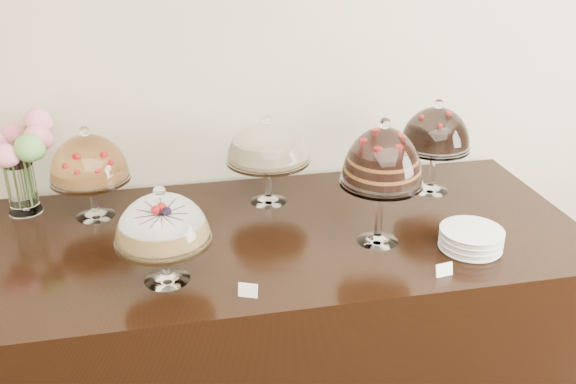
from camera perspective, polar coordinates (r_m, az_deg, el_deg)
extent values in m
cube|color=beige|center=(2.75, 3.45, 13.72)|extent=(5.00, 0.04, 3.00)
cube|color=black|center=(2.62, -0.23, -12.13)|extent=(2.20, 1.00, 0.90)
cone|color=white|center=(2.12, -10.70, -7.34)|extent=(0.15, 0.15, 0.02)
cylinder|color=white|center=(2.09, -10.85, -5.72)|extent=(0.03, 0.03, 0.11)
cylinder|color=white|center=(2.06, -10.99, -4.22)|extent=(0.31, 0.31, 0.01)
cylinder|color=tan|center=(2.04, -11.07, -3.30)|extent=(0.26, 0.26, 0.06)
sphere|color=red|center=(2.04, -9.29, -1.84)|extent=(0.02, 0.02, 0.02)
sphere|color=red|center=(2.06, -12.63, -1.79)|extent=(0.02, 0.02, 0.02)
sphere|color=red|center=(1.96, -11.57, -3.20)|extent=(0.02, 0.02, 0.02)
sphere|color=white|center=(1.98, -11.37, 0.01)|extent=(0.04, 0.04, 0.04)
cone|color=white|center=(2.33, 7.95, -4.02)|extent=(0.15, 0.15, 0.02)
cylinder|color=white|center=(2.28, 8.11, -1.55)|extent=(0.03, 0.03, 0.20)
cylinder|color=white|center=(2.23, 8.27, 0.87)|extent=(0.29, 0.29, 0.01)
cylinder|color=black|center=(2.21, 8.37, 2.29)|extent=(0.20, 0.20, 0.11)
sphere|color=red|center=(2.22, 9.62, 4.07)|extent=(0.02, 0.02, 0.02)
sphere|color=red|center=(2.24, 8.02, 4.34)|extent=(0.02, 0.02, 0.02)
sphere|color=red|center=(2.19, 7.01, 3.91)|extent=(0.02, 0.02, 0.02)
sphere|color=red|center=(2.14, 8.02, 3.36)|extent=(0.02, 0.02, 0.02)
sphere|color=red|center=(2.16, 9.67, 3.46)|extent=(0.02, 0.02, 0.02)
sphere|color=white|center=(2.16, 8.62, 6.05)|extent=(0.04, 0.04, 0.04)
cone|color=white|center=(2.60, -1.75, -0.54)|extent=(0.15, 0.15, 0.02)
cylinder|color=white|center=(2.57, -1.77, 1.24)|extent=(0.03, 0.03, 0.15)
cylinder|color=white|center=(2.54, -1.80, 2.92)|extent=(0.33, 0.33, 0.01)
cylinder|color=beige|center=(2.52, -1.81, 3.85)|extent=(0.27, 0.27, 0.08)
sphere|color=white|center=(2.48, -1.85, 6.47)|extent=(0.04, 0.04, 0.04)
cone|color=white|center=(2.76, 12.53, 0.42)|extent=(0.15, 0.15, 0.02)
cylinder|color=white|center=(2.73, 12.71, 2.22)|extent=(0.03, 0.03, 0.16)
cylinder|color=white|center=(2.70, 12.88, 3.94)|extent=(0.29, 0.29, 0.01)
cylinder|color=black|center=(2.68, 12.98, 4.91)|extent=(0.23, 0.23, 0.09)
sphere|color=red|center=(2.70, 14.09, 6.16)|extent=(0.02, 0.02, 0.02)
sphere|color=red|center=(2.68, 11.83, 6.23)|extent=(0.02, 0.02, 0.02)
sphere|color=red|center=(2.61, 13.34, 5.53)|extent=(0.02, 0.02, 0.02)
sphere|color=white|center=(2.64, 13.25, 7.61)|extent=(0.04, 0.04, 0.04)
cone|color=white|center=(2.59, -16.73, -1.76)|extent=(0.15, 0.15, 0.02)
cylinder|color=white|center=(2.56, -16.94, -0.23)|extent=(0.03, 0.03, 0.13)
cylinder|color=white|center=(2.54, -17.13, 1.19)|extent=(0.30, 0.30, 0.01)
cylinder|color=#B47334|center=(2.53, -17.20, 1.70)|extent=(0.25, 0.25, 0.04)
sphere|color=red|center=(2.53, -15.79, 2.60)|extent=(0.02, 0.02, 0.02)
sphere|color=red|center=(2.58, -16.84, 2.89)|extent=(0.02, 0.02, 0.02)
sphere|color=red|center=(2.56, -18.31, 2.59)|extent=(0.02, 0.02, 0.02)
sphere|color=red|center=(2.50, -18.78, 2.00)|extent=(0.02, 0.02, 0.02)
sphere|color=red|center=(2.46, -17.74, 1.69)|extent=(0.02, 0.02, 0.02)
sphere|color=red|center=(2.47, -16.21, 2.01)|extent=(0.02, 0.02, 0.02)
sphere|color=white|center=(2.47, -17.67, 5.17)|extent=(0.04, 0.04, 0.04)
cylinder|color=white|center=(2.68, -22.57, 0.27)|extent=(0.11, 0.11, 0.20)
cylinder|color=#476B2D|center=(2.65, -21.89, 1.75)|extent=(0.01, 0.01, 0.26)
sphere|color=pink|center=(2.60, -21.39, 4.47)|extent=(0.10, 0.10, 0.10)
cylinder|color=#476B2D|center=(2.68, -21.89, 2.48)|extent=(0.01, 0.01, 0.30)
sphere|color=pink|center=(2.66, -21.40, 5.87)|extent=(0.10, 0.10, 0.10)
cylinder|color=#476B2D|center=(2.72, -22.77, 1.92)|extent=(0.01, 0.01, 0.23)
sphere|color=pink|center=(2.75, -23.16, 4.67)|extent=(0.09, 0.09, 0.09)
cylinder|color=#476B2D|center=(2.67, -23.54, 1.55)|extent=(0.01, 0.01, 0.25)
cylinder|color=#476B2D|center=(2.65, -23.90, 1.55)|extent=(0.01, 0.01, 0.27)
cylinder|color=#476B2D|center=(2.62, -23.07, 0.99)|extent=(0.01, 0.01, 0.23)
sphere|color=pink|center=(2.54, -23.82, 2.98)|extent=(0.09, 0.09, 0.09)
cylinder|color=#476B2D|center=(2.61, -22.20, 1.31)|extent=(0.01, 0.01, 0.25)
sphere|color=#639F4C|center=(2.53, -22.03, 3.64)|extent=(0.11, 0.11, 0.11)
cylinder|color=silver|center=(2.35, 15.86, -4.74)|extent=(0.21, 0.21, 0.01)
cylinder|color=silver|center=(2.35, 15.89, -4.51)|extent=(0.20, 0.20, 0.01)
cylinder|color=silver|center=(2.34, 15.92, -4.27)|extent=(0.21, 0.21, 0.01)
cylinder|color=silver|center=(2.34, 15.95, -4.04)|extent=(0.20, 0.20, 0.01)
cylinder|color=silver|center=(2.33, 15.98, -3.80)|extent=(0.21, 0.21, 0.01)
cylinder|color=silver|center=(2.33, 16.02, -3.56)|extent=(0.20, 0.20, 0.01)
cylinder|color=silver|center=(2.32, 16.05, -3.32)|extent=(0.21, 0.21, 0.01)
cube|color=white|center=(2.00, -3.58, -8.72)|extent=(0.06, 0.04, 0.04)
cube|color=white|center=(2.16, 13.72, -6.73)|extent=(0.06, 0.02, 0.04)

